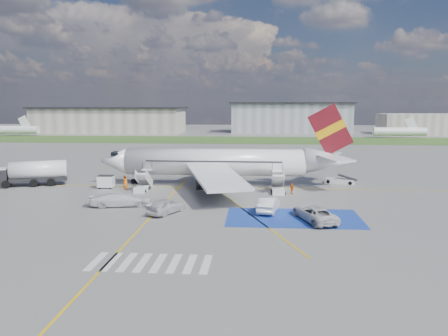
{
  "coord_description": "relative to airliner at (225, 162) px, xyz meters",
  "views": [
    {
      "loc": [
        6.04,
        -48.87,
        11.84
      ],
      "look_at": [
        1.84,
        7.53,
        3.5
      ],
      "focal_mm": 35.0,
      "sensor_mm": 36.0,
      "label": 1
    }
  ],
  "objects": [
    {
      "name": "car_silver_b",
      "position": [
        5.94,
        -15.61,
        -2.54
      ],
      "size": [
        2.78,
        5.42,
        1.7
      ],
      "primitive_type": "imported",
      "rotation": [
        0.0,
        0.0,
        2.95
      ],
      "color": "silver",
      "rests_on": "ground"
    },
    {
      "name": "van_white_b",
      "position": [
        -11.11,
        -14.18,
        -2.35
      ],
      "size": [
        5.67,
        3.25,
        2.09
      ],
      "primitive_type": "imported",
      "rotation": [
        0.0,
        0.0,
        1.78
      ],
      "color": "silver",
      "rests_on": "ground"
    },
    {
      "name": "airstairs_fwd",
      "position": [
        -11.01,
        -5.3,
        -2.77
      ],
      "size": [
        1.9,
        5.2,
        3.6
      ],
      "color": "silver",
      "rests_on": "ground"
    },
    {
      "name": "belt_loader",
      "position": [
        17.15,
        2.65,
        -3.05
      ],
      "size": [
        4.77,
        2.95,
        1.38
      ],
      "rotation": [
        0.0,
        0.0,
        -0.36
      ],
      "color": "silver",
      "rests_on": "ground"
    },
    {
      "name": "crew_nose",
      "position": [
        -14.14,
        -2.85,
        -2.52
      ],
      "size": [
        0.89,
        1.01,
        1.75
      ],
      "primitive_type": "imported",
      "rotation": [
        0.0,
        0.0,
        -1.26
      ],
      "color": "orange",
      "rests_on": "ground"
    },
    {
      "name": "crosswalk",
      "position": [
        -3.31,
        -32.0,
        -3.39
      ],
      "size": [
        9.0,
        4.0,
        0.01
      ],
      "color": "silver",
      "rests_on": "ground"
    },
    {
      "name": "car_silver_a",
      "position": [
        -5.2,
        -17.19,
        -2.55
      ],
      "size": [
        4.03,
        5.33,
        1.69
      ],
      "primitive_type": "imported",
      "rotation": [
        0.0,
        0.0,
        2.67
      ],
      "color": "#B6B8BD",
      "rests_on": "ground"
    },
    {
      "name": "terminal_west",
      "position": [
        -56.51,
        116.0,
        1.61
      ],
      "size": [
        60.0,
        22.0,
        10.0
      ],
      "primitive_type": "cube",
      "color": "gray",
      "rests_on": "ground"
    },
    {
      "name": "ground",
      "position": [
        -1.51,
        -14.0,
        -3.39
      ],
      "size": [
        400.0,
        400.0,
        0.0
      ],
      "primitive_type": "plane",
      "color": "#60605E",
      "rests_on": "ground"
    },
    {
      "name": "terminal_centre",
      "position": [
        18.49,
        121.0,
        2.61
      ],
      "size": [
        48.0,
        18.0,
        12.0
      ],
      "primitive_type": "cube",
      "color": "gray",
      "rests_on": "ground"
    },
    {
      "name": "airliner",
      "position": [
        0.0,
        0.0,
        0.0
      ],
      "size": [
        36.81,
        32.95,
        11.92
      ],
      "color": "silver",
      "rests_on": "ground"
    },
    {
      "name": "gpu_cart",
      "position": [
        -16.63,
        -3.57,
        -2.56
      ],
      "size": [
        2.28,
        1.53,
        1.85
      ],
      "rotation": [
        0.0,
        0.0,
        0.04
      ],
      "color": "silver",
      "rests_on": "ground"
    },
    {
      "name": "van_white_a",
      "position": [
        10.53,
        -18.9,
        -2.38
      ],
      "size": [
        3.99,
        5.91,
        2.03
      ],
      "primitive_type": "imported",
      "rotation": [
        0.0,
        0.0,
        3.44
      ],
      "color": "silver",
      "rests_on": "ground"
    },
    {
      "name": "grass_strip",
      "position": [
        -1.51,
        81.0,
        -3.39
      ],
      "size": [
        400.0,
        30.0,
        0.01
      ],
      "primitive_type": "cube",
      "color": "#2D4C1E",
      "rests_on": "ground"
    },
    {
      "name": "taxiway_line_main",
      "position": [
        -1.51,
        -2.0,
        -3.39
      ],
      "size": [
        120.0,
        0.2,
        0.01
      ],
      "primitive_type": "cube",
      "color": "gold",
      "rests_on": "ground"
    },
    {
      "name": "crew_fwd",
      "position": [
        -13.39,
        -5.02,
        -2.61
      ],
      "size": [
        0.64,
        0.49,
        1.57
      ],
      "primitive_type": "imported",
      "rotation": [
        0.0,
        0.0,
        0.22
      ],
      "color": "orange",
      "rests_on": "ground"
    },
    {
      "name": "taxiway_line_diag",
      "position": [
        -1.51,
        -2.0,
        -3.39
      ],
      "size": [
        20.71,
        56.45,
        0.01
      ],
      "primitive_type": "cube",
      "rotation": [
        0.0,
        0.0,
        0.35
      ],
      "color": "gold",
      "rests_on": "ground"
    },
    {
      "name": "airstairs_aft",
      "position": [
        7.49,
        -5.3,
        -2.77
      ],
      "size": [
        1.9,
        5.2,
        3.6
      ],
      "color": "silver",
      "rests_on": "ground"
    },
    {
      "name": "staging_box",
      "position": [
        8.49,
        -18.0,
        -3.39
      ],
      "size": [
        14.0,
        8.0,
        0.01
      ],
      "primitive_type": "cube",
      "color": "navy",
      "rests_on": "ground"
    },
    {
      "name": "terminal_east",
      "position": [
        73.49,
        114.0,
        0.61
      ],
      "size": [
        40.0,
        16.0,
        8.0
      ],
      "primitive_type": "cube",
      "color": "gray",
      "rests_on": "ground"
    },
    {
      "name": "crew_aft",
      "position": [
        9.28,
        -5.88,
        -2.63
      ],
      "size": [
        0.75,
        0.96,
        1.52
      ],
      "primitive_type": "imported",
      "rotation": [
        0.0,
        0.0,
        2.07
      ],
      "color": "#EE5A0C",
      "rests_on": "ground"
    },
    {
      "name": "taxiway_line_cross",
      "position": [
        -6.51,
        -24.0,
        -3.39
      ],
      "size": [
        0.2,
        60.0,
        0.01
      ],
      "primitive_type": "cube",
      "color": "gold",
      "rests_on": "ground"
    },
    {
      "name": "fuel_tanker",
      "position": [
        -28.43,
        -2.61,
        -1.88
      ],
      "size": [
        10.8,
        6.44,
        3.6
      ],
      "rotation": [
        0.0,
        0.0,
        0.37
      ],
      "color": "black",
      "rests_on": "ground"
    }
  ]
}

